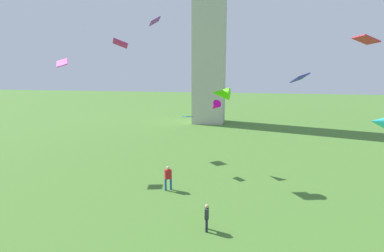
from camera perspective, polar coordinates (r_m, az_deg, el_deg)
person_0 at (r=22.22m, az=-4.64°, el=-9.73°), size 0.55×0.49×1.85m
person_2 at (r=17.05m, az=2.86°, el=-16.94°), size 0.28×0.48×1.55m
kite_flying_1 at (r=25.47m, az=-0.88°, el=1.82°), size 1.04×1.06×0.23m
kite_flying_2 at (r=21.57m, az=33.09°, el=0.54°), size 2.14×1.70×1.46m
kite_flying_3 at (r=23.11m, az=5.55°, el=6.34°), size 1.54×1.16×1.05m
kite_flying_4 at (r=24.18m, az=20.16°, el=8.73°), size 1.54×1.65×0.81m
kite_flying_5 at (r=27.92m, az=-23.81°, el=11.13°), size 1.44×1.43×0.84m
kite_flying_6 at (r=33.46m, az=-13.68°, el=15.26°), size 1.89×1.43×1.05m
kite_flying_7 at (r=26.10m, az=4.42°, el=3.82°), size 1.37×1.50×1.21m
kite_flying_9 at (r=25.86m, az=30.59°, el=14.18°), size 1.99×1.78×0.63m
kite_flying_10 at (r=25.98m, az=-7.21°, el=19.44°), size 1.26×1.54×0.66m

